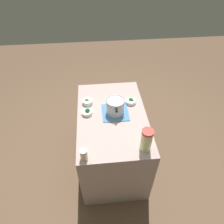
{
  "coord_description": "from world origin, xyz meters",
  "views": [
    {
      "loc": [
        1.65,
        -0.17,
        2.53
      ],
      "look_at": [
        0.0,
        0.0,
        0.95
      ],
      "focal_mm": 32.36,
      "sensor_mm": 36.0,
      "label": 1
    }
  ],
  "objects_px": {
    "mason_jar": "(84,154)",
    "broccoli_bowl_center": "(87,112)",
    "broccoli_bowl_front": "(87,102)",
    "lemonade_pitcher": "(146,140)",
    "cooking_pot": "(115,106)",
    "broccoli_bowl_back": "(131,101)"
  },
  "relations": [
    {
      "from": "cooking_pot",
      "to": "mason_jar",
      "type": "height_order",
      "value": "cooking_pot"
    },
    {
      "from": "lemonade_pitcher",
      "to": "broccoli_bowl_front",
      "type": "height_order",
      "value": "lemonade_pitcher"
    },
    {
      "from": "lemonade_pitcher",
      "to": "broccoli_bowl_back",
      "type": "height_order",
      "value": "lemonade_pitcher"
    },
    {
      "from": "mason_jar",
      "to": "broccoli_bowl_center",
      "type": "distance_m",
      "value": 0.61
    },
    {
      "from": "broccoli_bowl_front",
      "to": "mason_jar",
      "type": "bearing_deg",
      "value": -2.9
    },
    {
      "from": "lemonade_pitcher",
      "to": "broccoli_bowl_front",
      "type": "distance_m",
      "value": 0.92
    },
    {
      "from": "lemonade_pitcher",
      "to": "broccoli_bowl_back",
      "type": "xyz_separation_m",
      "value": [
        -0.69,
        -0.02,
        -0.1
      ]
    },
    {
      "from": "mason_jar",
      "to": "broccoli_bowl_back",
      "type": "bearing_deg",
      "value": 142.74
    },
    {
      "from": "cooking_pot",
      "to": "lemonade_pitcher",
      "type": "bearing_deg",
      "value": 23.51
    },
    {
      "from": "broccoli_bowl_center",
      "to": "broccoli_bowl_back",
      "type": "distance_m",
      "value": 0.55
    },
    {
      "from": "lemonade_pitcher",
      "to": "broccoli_bowl_center",
      "type": "relative_size",
      "value": 2.08
    },
    {
      "from": "cooking_pot",
      "to": "broccoli_bowl_center",
      "type": "xyz_separation_m",
      "value": [
        -0.01,
        -0.32,
        -0.07
      ]
    },
    {
      "from": "mason_jar",
      "to": "broccoli_bowl_back",
      "type": "xyz_separation_m",
      "value": [
        -0.75,
        0.57,
        -0.03
      ]
    },
    {
      "from": "cooking_pot",
      "to": "broccoli_bowl_back",
      "type": "height_order",
      "value": "cooking_pot"
    },
    {
      "from": "mason_jar",
      "to": "broccoli_bowl_center",
      "type": "height_order",
      "value": "mason_jar"
    },
    {
      "from": "broccoli_bowl_front",
      "to": "broccoli_bowl_back",
      "type": "xyz_separation_m",
      "value": [
        0.04,
        0.53,
        -0.0
      ]
    },
    {
      "from": "broccoli_bowl_front",
      "to": "broccoli_bowl_back",
      "type": "bearing_deg",
      "value": 85.59
    },
    {
      "from": "cooking_pot",
      "to": "broccoli_bowl_front",
      "type": "relative_size",
      "value": 2.24
    },
    {
      "from": "lemonade_pitcher",
      "to": "mason_jar",
      "type": "distance_m",
      "value": 0.6
    },
    {
      "from": "mason_jar",
      "to": "broccoli_bowl_front",
      "type": "relative_size",
      "value": 0.97
    },
    {
      "from": "lemonade_pitcher",
      "to": "mason_jar",
      "type": "relative_size",
      "value": 2.12
    },
    {
      "from": "lemonade_pitcher",
      "to": "broccoli_bowl_front",
      "type": "bearing_deg",
      "value": -142.95
    }
  ]
}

